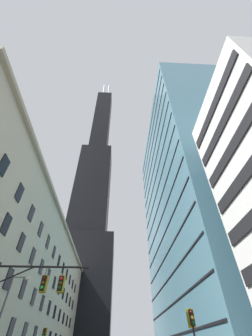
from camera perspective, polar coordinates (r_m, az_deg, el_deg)
station_building at (r=49.93m, az=-28.74°, el=-25.71°), size 15.30×74.56×24.57m
dark_skyscraper at (r=108.57m, az=-9.91°, el=-11.53°), size 25.50×25.50×191.91m
glass_office_midrise at (r=53.50m, az=17.97°, el=-8.73°), size 17.18×41.88×59.17m
traffic_signal_mast at (r=17.15m, az=-25.60°, el=-29.12°), size 6.55×0.63×6.51m
traffic_light_near_right at (r=17.60m, az=17.82°, el=-35.67°), size 0.40×0.63×3.96m
traffic_light_far_left at (r=32.40m, az=-21.79°, el=-37.28°), size 0.40×0.63×3.97m
street_lamppost at (r=25.93m, az=-30.76°, el=-31.20°), size 1.83×0.32×7.65m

